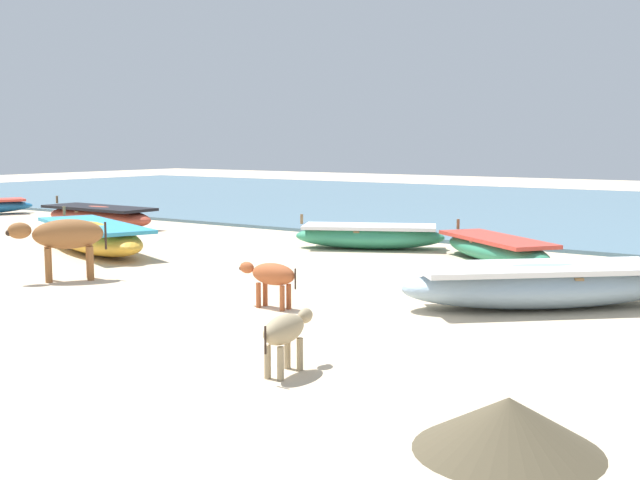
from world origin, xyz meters
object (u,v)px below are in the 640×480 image
Objects in this scene: calf_far_rust at (271,276)px; fishing_boat_2 at (496,248)px; fishing_boat_6 at (542,284)px; calf_near_dun at (286,331)px; fishing_boat_4 at (94,236)px; cow_adult_brown at (65,237)px; fishing_boat_0 at (99,216)px; fishing_boat_5 at (369,236)px.

fishing_boat_2 is at bearing -99.78° from calf_far_rust.
calf_near_dun is at bearing -144.83° from fishing_boat_6.
cow_adult_brown is at bearing 154.32° from fishing_boat_4.
cow_adult_brown is at bearing 86.44° from fishing_boat_2.
fishing_boat_0 is 10.49m from fishing_boat_2.
fishing_boat_0 is 1.19× the size of fishing_boat_2.
fishing_boat_2 reaches higher than calf_near_dun.
fishing_boat_4 reaches higher than calf_far_rust.
fishing_boat_6 is at bearing -159.49° from fishing_boat_4.
calf_near_dun is (-0.92, -4.35, 0.10)m from fishing_boat_6.
cow_adult_brown is at bearing 137.26° from fishing_boat_0.
fishing_boat_5 reaches higher than calf_far_rust.
fishing_boat_0 is 7.86m from cow_adult_brown.
calf_near_dun is at bearing 106.93° from cow_adult_brown.
fishing_boat_5 is at bearing 100.31° from fishing_boat_6.
calf_near_dun is at bearing 172.57° from fishing_boat_4.
fishing_boat_4 reaches higher than fishing_boat_0.
fishing_boat_0 is 12.94m from fishing_boat_6.
fishing_boat_4 is 5.50m from fishing_boat_5.
fishing_boat_0 is 4.59m from fishing_boat_4.
fishing_boat_2 is 4.02m from fishing_boat_6.
fishing_boat_4 is 1.38× the size of fishing_boat_5.
fishing_boat_2 is at bearing 78.21° from fishing_boat_6.
fishing_boat_6 reaches higher than calf_near_dun.
fishing_boat_5 is (4.18, 3.58, -0.05)m from fishing_boat_4.
cow_adult_brown reaches higher than fishing_boat_6.
fishing_boat_0 is at bearing 123.30° from fishing_boat_6.
fishing_boat_0 is at bearing 49.85° from calf_near_dun.
fishing_boat_2 is 0.96× the size of fishing_boat_5.
fishing_boat_5 is at bearing 18.85° from calf_near_dun.
fishing_boat_5 is 6.10m from calf_far_rust.
calf_far_rust is at bearing 152.40° from fishing_boat_0.
cow_adult_brown is (-1.93, -5.97, 0.43)m from fishing_boat_5.
fishing_boat_2 is 3.28× the size of calf_far_rust.
fishing_boat_5 is (-2.83, 0.22, 0.02)m from fishing_boat_2.
fishing_boat_2 is (10.48, 0.37, -0.05)m from fishing_boat_0.
fishing_boat_0 is 4.14× the size of calf_near_dun.
fishing_boat_4 is 9.30m from calf_near_dun.
fishing_boat_5 is at bearing -118.37° from fishing_boat_4.
calf_far_rust is (6.21, -2.17, 0.12)m from fishing_boat_4.
fishing_boat_0 reaches higher than fishing_boat_5.
fishing_boat_2 is 3.47× the size of calf_near_dun.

